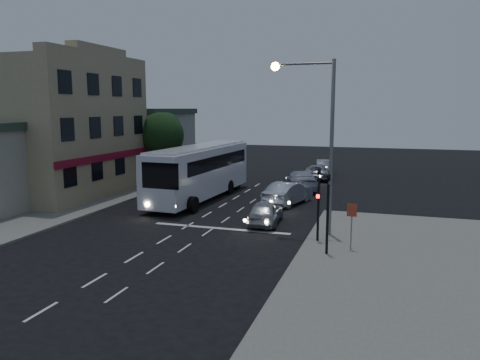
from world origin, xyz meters
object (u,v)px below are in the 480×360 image
(streetlight, at_px, (319,127))
(traffic_signal_main, at_px, (319,196))
(tour_bus, at_px, (200,170))
(car_sedan_a, at_px, (288,193))
(car_sedan_b, at_px, (301,180))
(regulatory_sign, at_px, (352,219))
(car_sedan_c, at_px, (317,172))
(street_tree, at_px, (161,133))
(car_suv, at_px, (265,212))
(car_extra, at_px, (323,166))
(traffic_signal_side, at_px, (328,204))

(streetlight, bearing_deg, traffic_signal_main, -79.80)
(tour_bus, relative_size, traffic_signal_main, 3.17)
(car_sedan_a, relative_size, car_sedan_b, 0.87)
(streetlight, bearing_deg, regulatory_sign, -51.25)
(car_sedan_c, xyz_separation_m, regulatory_sign, (4.82, -22.28, 0.91))
(tour_bus, distance_m, regulatory_sign, 15.31)
(car_sedan_a, height_order, traffic_signal_main, traffic_signal_main)
(street_tree, bearing_deg, traffic_signal_main, -42.03)
(car_suv, distance_m, car_extra, 23.08)
(car_sedan_c, distance_m, street_tree, 14.99)
(car_suv, relative_size, traffic_signal_side, 1.01)
(car_sedan_a, height_order, car_sedan_c, car_sedan_a)
(tour_bus, distance_m, car_extra, 18.56)
(traffic_signal_side, height_order, street_tree, street_tree)
(car_sedan_a, relative_size, streetlight, 0.53)
(car_extra, xyz_separation_m, regulatory_sign, (4.86, -27.12, 0.91))
(car_sedan_c, bearing_deg, car_sedan_b, 81.44)
(car_sedan_b, relative_size, traffic_signal_side, 1.35)
(traffic_signal_main, distance_m, traffic_signal_side, 2.10)
(car_sedan_b, height_order, car_sedan_c, car_sedan_b)
(car_extra, relative_size, street_tree, 0.67)
(car_sedan_b, height_order, car_extra, car_sedan_b)
(tour_bus, relative_size, regulatory_sign, 5.90)
(tour_bus, bearing_deg, streetlight, -34.86)
(tour_bus, xyz_separation_m, car_extra, (6.79, 17.21, -1.45))
(streetlight, bearing_deg, car_suv, 153.52)
(car_extra, distance_m, streetlight, 25.36)
(car_sedan_a, distance_m, street_tree, 14.04)
(streetlight, height_order, street_tree, streetlight)
(car_suv, distance_m, car_sedan_c, 18.25)
(car_sedan_a, xyz_separation_m, street_tree, (-12.45, 5.31, 3.71))
(car_extra, bearing_deg, traffic_signal_side, 87.62)
(car_sedan_c, bearing_deg, regulatory_sign, 97.26)
(regulatory_sign, bearing_deg, car_sedan_a, 116.94)
(car_suv, distance_m, regulatory_sign, 6.62)
(tour_bus, height_order, car_suv, tour_bus)
(car_sedan_b, bearing_deg, street_tree, -15.46)
(car_sedan_b, xyz_separation_m, car_sedan_c, (0.40, 6.26, -0.12))
(car_sedan_b, relative_size, car_extra, 1.33)
(car_sedan_c, xyz_separation_m, traffic_signal_side, (3.82, -23.24, 1.74))
(car_sedan_a, relative_size, regulatory_sign, 2.19)
(tour_bus, bearing_deg, traffic_signal_side, -42.83)
(tour_bus, height_order, street_tree, street_tree)
(car_sedan_c, distance_m, traffic_signal_side, 23.62)
(car_sedan_b, relative_size, street_tree, 0.89)
(car_suv, relative_size, street_tree, 0.67)
(car_suv, xyz_separation_m, street_tree, (-12.34, 11.22, 3.79))
(traffic_signal_main, bearing_deg, car_sedan_b, 103.18)
(car_sedan_b, distance_m, regulatory_sign, 16.87)
(traffic_signal_main, bearing_deg, tour_bus, 138.23)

